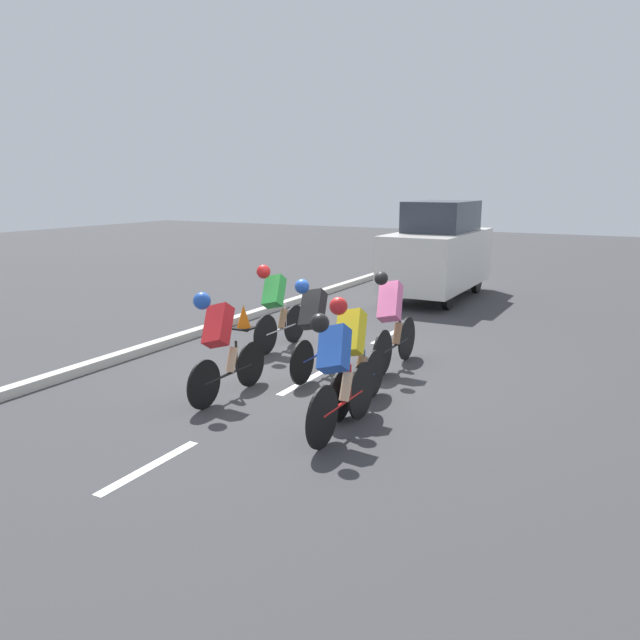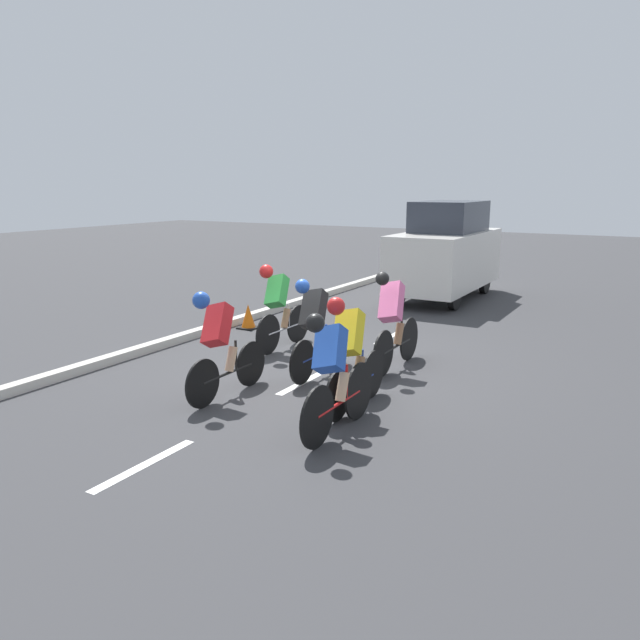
{
  "view_description": "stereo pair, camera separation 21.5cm",
  "coord_description": "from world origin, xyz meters",
  "px_view_note": "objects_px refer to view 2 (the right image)",
  "views": [
    {
      "loc": [
        -4.33,
        8.2,
        2.83
      ],
      "look_at": [
        -0.26,
        0.63,
        0.95
      ],
      "focal_mm": 35.0,
      "sensor_mm": 36.0,
      "label": 1
    },
    {
      "loc": [
        -4.52,
        8.1,
        2.83
      ],
      "look_at": [
        -0.26,
        0.63,
        0.95
      ],
      "focal_mm": 35.0,
      "sensor_mm": 36.0,
      "label": 2
    }
  ],
  "objects_px": {
    "cyclist_pink": "(393,319)",
    "cyclist_red": "(220,341)",
    "cyclist_yellow": "(350,350)",
    "cyclist_blue": "(333,371)",
    "cyclist_green": "(278,304)",
    "support_car": "(446,251)",
    "traffic_cone": "(248,317)",
    "cyclist_black": "(315,325)"
  },
  "relations": [
    {
      "from": "cyclist_blue",
      "to": "cyclist_red",
      "type": "relative_size",
      "value": 1.01
    },
    {
      "from": "cyclist_red",
      "to": "traffic_cone",
      "type": "relative_size",
      "value": 3.46
    },
    {
      "from": "cyclist_pink",
      "to": "cyclist_blue",
      "type": "distance_m",
      "value": 2.78
    },
    {
      "from": "cyclist_yellow",
      "to": "traffic_cone",
      "type": "distance_m",
      "value": 4.98
    },
    {
      "from": "cyclist_blue",
      "to": "support_car",
      "type": "height_order",
      "value": "support_car"
    },
    {
      "from": "traffic_cone",
      "to": "cyclist_green",
      "type": "bearing_deg",
      "value": 143.94
    },
    {
      "from": "cyclist_yellow",
      "to": "cyclist_red",
      "type": "height_order",
      "value": "cyclist_yellow"
    },
    {
      "from": "cyclist_yellow",
      "to": "cyclist_black",
      "type": "bearing_deg",
      "value": -43.14
    },
    {
      "from": "cyclist_blue",
      "to": "cyclist_pink",
      "type": "bearing_deg",
      "value": -80.93
    },
    {
      "from": "cyclist_black",
      "to": "support_car",
      "type": "distance_m",
      "value": 7.25
    },
    {
      "from": "cyclist_yellow",
      "to": "support_car",
      "type": "distance_m",
      "value": 8.42
    },
    {
      "from": "support_car",
      "to": "traffic_cone",
      "type": "height_order",
      "value": "support_car"
    },
    {
      "from": "cyclist_pink",
      "to": "cyclist_black",
      "type": "xyz_separation_m",
      "value": [
        0.86,
        0.91,
        -0.02
      ]
    },
    {
      "from": "cyclist_yellow",
      "to": "cyclist_pink",
      "type": "bearing_deg",
      "value": -82.52
    },
    {
      "from": "cyclist_pink",
      "to": "support_car",
      "type": "bearing_deg",
      "value": -78.47
    },
    {
      "from": "cyclist_green",
      "to": "traffic_cone",
      "type": "distance_m",
      "value": 1.83
    },
    {
      "from": "cyclist_red",
      "to": "cyclist_black",
      "type": "xyz_separation_m",
      "value": [
        -0.62,
        -1.46,
        -0.0
      ]
    },
    {
      "from": "cyclist_yellow",
      "to": "cyclist_black",
      "type": "relative_size",
      "value": 0.96
    },
    {
      "from": "cyclist_blue",
      "to": "cyclist_black",
      "type": "distance_m",
      "value": 2.24
    },
    {
      "from": "cyclist_pink",
      "to": "support_car",
      "type": "distance_m",
      "value": 6.45
    },
    {
      "from": "support_car",
      "to": "cyclist_red",
      "type": "bearing_deg",
      "value": 88.73
    },
    {
      "from": "cyclist_blue",
      "to": "support_car",
      "type": "xyz_separation_m",
      "value": [
        1.72,
        -9.05,
        0.43
      ]
    },
    {
      "from": "cyclist_blue",
      "to": "traffic_cone",
      "type": "relative_size",
      "value": 3.51
    },
    {
      "from": "cyclist_yellow",
      "to": "cyclist_blue",
      "type": "bearing_deg",
      "value": 102.97
    },
    {
      "from": "cyclist_yellow",
      "to": "cyclist_red",
      "type": "distance_m",
      "value": 1.79
    },
    {
      "from": "cyclist_red",
      "to": "traffic_cone",
      "type": "height_order",
      "value": "cyclist_red"
    },
    {
      "from": "cyclist_red",
      "to": "support_car",
      "type": "distance_m",
      "value": 8.7
    },
    {
      "from": "cyclist_red",
      "to": "cyclist_black",
      "type": "distance_m",
      "value": 1.59
    },
    {
      "from": "cyclist_red",
      "to": "support_car",
      "type": "bearing_deg",
      "value": -91.27
    },
    {
      "from": "cyclist_yellow",
      "to": "cyclist_black",
      "type": "xyz_separation_m",
      "value": [
        1.11,
        -1.04,
        -0.01
      ]
    },
    {
      "from": "cyclist_pink",
      "to": "cyclist_red",
      "type": "height_order",
      "value": "cyclist_pink"
    },
    {
      "from": "cyclist_black",
      "to": "support_car",
      "type": "xyz_separation_m",
      "value": [
        0.43,
        -7.23,
        0.4
      ]
    },
    {
      "from": "cyclist_yellow",
      "to": "traffic_cone",
      "type": "relative_size",
      "value": 3.35
    },
    {
      "from": "cyclist_green",
      "to": "support_car",
      "type": "height_order",
      "value": "support_car"
    },
    {
      "from": "cyclist_green",
      "to": "cyclist_red",
      "type": "relative_size",
      "value": 0.97
    },
    {
      "from": "cyclist_pink",
      "to": "cyclist_red",
      "type": "relative_size",
      "value": 1.02
    },
    {
      "from": "cyclist_black",
      "to": "support_car",
      "type": "relative_size",
      "value": 0.41
    },
    {
      "from": "cyclist_blue",
      "to": "cyclist_black",
      "type": "height_order",
      "value": "cyclist_black"
    },
    {
      "from": "cyclist_green",
      "to": "support_car",
      "type": "xyz_separation_m",
      "value": [
        -0.91,
        -6.19,
        0.39
      ]
    },
    {
      "from": "cyclist_pink",
      "to": "support_car",
      "type": "relative_size",
      "value": 0.42
    },
    {
      "from": "cyclist_black",
      "to": "cyclist_blue",
      "type": "bearing_deg",
      "value": 125.27
    },
    {
      "from": "cyclist_black",
      "to": "cyclist_green",
      "type": "bearing_deg",
      "value": -37.7
    }
  ]
}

